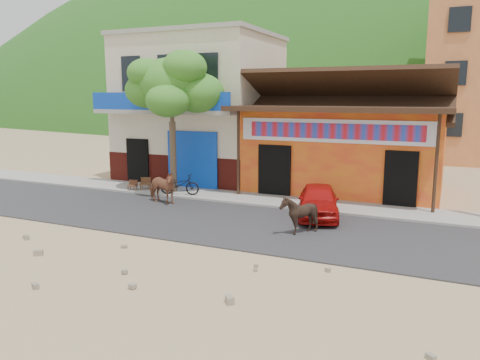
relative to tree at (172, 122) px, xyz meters
The scene contains 13 objects.
ground 8.03m from the tree, 51.58° to the right, with size 120.00×120.00×0.00m, color #9E825B.
road 6.45m from the tree, 35.66° to the right, with size 60.00×5.00×0.04m, color #28282B.
sidewalk 5.53m from the tree, ahead, with size 60.00×2.00×0.12m, color gray.
dance_club 7.93m from the tree, 32.47° to the left, with size 8.00×6.00×3.60m, color orange.
cafe_building 4.31m from the tree, 102.09° to the left, with size 7.00×6.00×7.00m, color beige.
hillside 64.97m from the tree, 85.90° to the left, with size 100.00×40.00×24.00m, color #194C14.
tree is the anchor object (origin of this frame).
cow_tan 3.12m from the tree, 72.54° to the right, with size 0.69×1.51×1.27m, color #92563A.
cow_dark 8.04m from the tree, 28.19° to the right, with size 0.97×1.09×1.20m, color black.
red_car 7.34m from the tree, 11.64° to the right, with size 1.35×3.36×1.14m, color #AE0E0C.
scooter 2.68m from the tree, 39.81° to the right, with size 0.58×1.66×0.87m, color black.
cafe_chair_left 3.22m from the tree, 164.68° to the right, with size 0.37×0.37×0.79m, color #512F1B, non-canonical shape.
cafe_chair_right 2.89m from the tree, behind, with size 0.44×0.44×0.94m, color #4D3719, non-canonical shape.
Camera 1 is at (6.16, -11.15, 4.20)m, focal length 35.00 mm.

